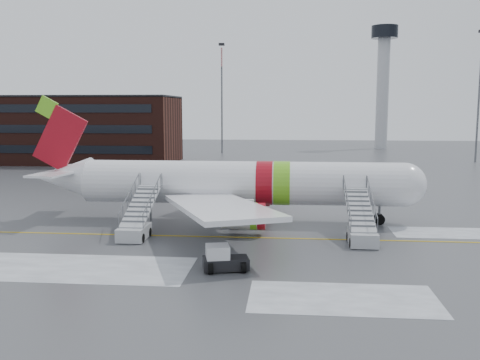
# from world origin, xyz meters

# --- Properties ---
(ground) EXTENTS (260.00, 260.00, 0.00)m
(ground) POSITION_xyz_m (0.00, 0.00, 0.00)
(ground) COLOR #494C4F
(ground) RESTS_ON ground
(airliner) EXTENTS (35.03, 32.97, 11.18)m
(airliner) POSITION_xyz_m (2.01, 4.96, 3.42)
(airliner) COLOR white
(airliner) RESTS_ON ground
(airstair_fwd) EXTENTS (2.05, 7.70, 3.48)m
(airstair_fwd) POSITION_xyz_m (12.54, -1.58, 1.06)
(airstair_fwd) COLOR #A4A7AB
(airstair_fwd) RESTS_ON ground
(airstair_aft) EXTENTS (2.05, 7.70, 3.48)m
(airstair_aft) POSITION_xyz_m (-4.75, -1.58, 1.06)
(airstair_aft) COLOR #ADB0B5
(airstair_aft) RESTS_ON ground
(pushback_tug) EXTENTS (3.09, 2.58, 1.61)m
(pushback_tug) POSITION_xyz_m (3.04, -9.61, 0.71)
(pushback_tug) COLOR black
(pushback_tug) RESTS_ON ground
(terminal_building) EXTENTS (62.00, 16.11, 12.30)m
(terminal_building) POSITION_xyz_m (-45.00, 54.98, 6.20)
(terminal_building) COLOR #3F1E16
(terminal_building) RESTS_ON ground
(control_tower) EXTENTS (6.40, 6.40, 30.00)m
(control_tower) POSITION_xyz_m (30.00, 95.00, 18.75)
(control_tower) COLOR #B2B5BA
(control_tower) RESTS_ON ground
(light_mast_far_ne) EXTENTS (1.20, 1.20, 24.25)m
(light_mast_far_ne) POSITION_xyz_m (42.00, 62.00, 13.84)
(light_mast_far_ne) COLOR #595B60
(light_mast_far_ne) RESTS_ON ground
(light_mast_far_n) EXTENTS (1.20, 1.20, 24.25)m
(light_mast_far_n) POSITION_xyz_m (-8.00, 78.00, 13.84)
(light_mast_far_n) COLOR #595B60
(light_mast_far_n) RESTS_ON ground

